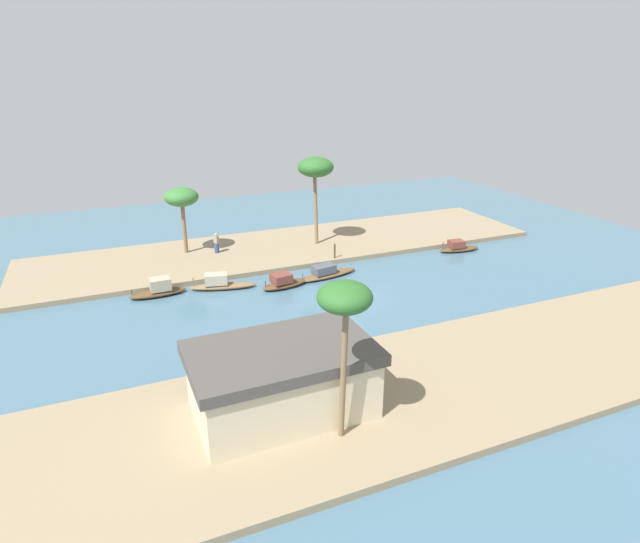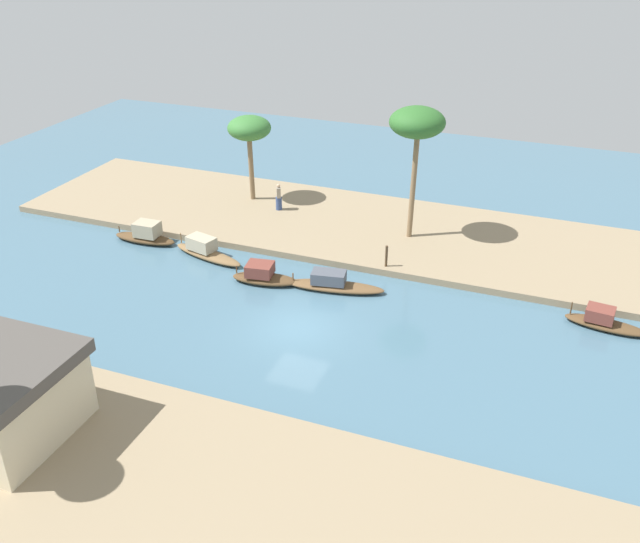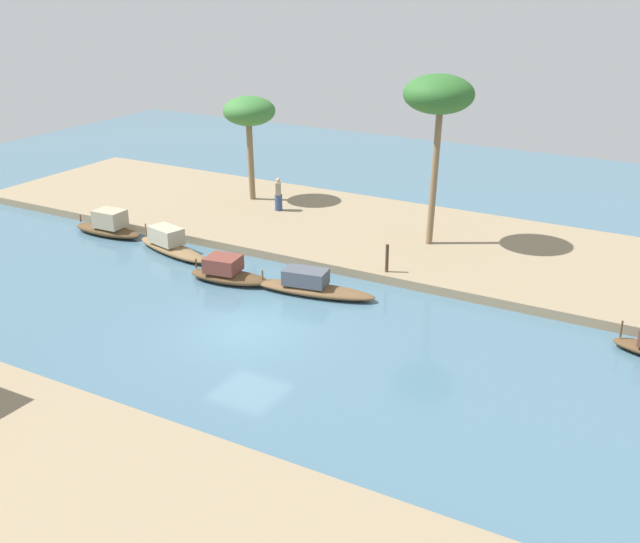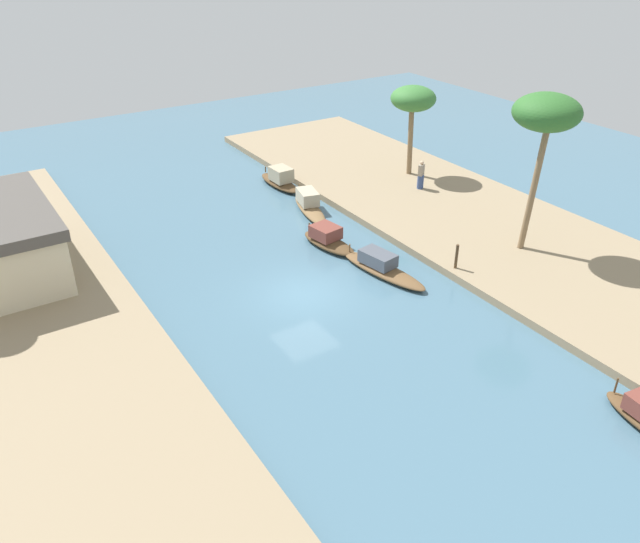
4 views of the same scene
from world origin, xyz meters
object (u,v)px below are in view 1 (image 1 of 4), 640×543
at_px(sampan_with_tall_canopy, 221,284).
at_px(mooring_post, 335,251).
at_px(sampan_open_hull, 159,290).
at_px(palm_tree_left_far, 181,198).
at_px(sampan_with_red_awning, 326,273).
at_px(sampan_foreground, 458,247).
at_px(riverside_building, 282,379).
at_px(sampan_near_left_bank, 283,282).
at_px(person_on_near_bank, 216,244).
at_px(palm_tree_left_near, 316,168).
at_px(palm_tree_right_tall, 345,302).

relative_size(sampan_with_tall_canopy, mooring_post, 4.01).
bearing_deg(sampan_with_tall_canopy, mooring_post, -155.13).
distance_m(sampan_open_hull, palm_tree_left_far, 9.42).
bearing_deg(palm_tree_left_far, sampan_with_red_awning, 135.08).
bearing_deg(sampan_foreground, sampan_open_hull, 6.01).
relative_size(sampan_with_tall_canopy, riverside_building, 0.59).
relative_size(sampan_near_left_bank, sampan_open_hull, 0.93).
bearing_deg(sampan_near_left_bank, person_on_near_bank, -79.90).
distance_m(sampan_with_tall_canopy, palm_tree_left_far, 9.35).
relative_size(sampan_open_hull, palm_tree_left_far, 0.71).
bearing_deg(palm_tree_left_near, palm_tree_right_tall, 69.78).
relative_size(palm_tree_left_near, palm_tree_right_tall, 1.08).
bearing_deg(sampan_with_red_awning, palm_tree_right_tall, 58.29).
distance_m(palm_tree_left_near, palm_tree_left_far, 11.41).
bearing_deg(riverside_building, sampan_open_hull, -78.59).
bearing_deg(person_on_near_bank, sampan_near_left_bank, 171.34).
xyz_separation_m(sampan_open_hull, sampan_with_red_awning, (-12.20, 1.39, -0.12)).
height_order(sampan_with_tall_canopy, person_on_near_bank, person_on_near_bank).
bearing_deg(sampan_with_red_awning, sampan_foreground, 174.96).
bearing_deg(person_on_near_bank, palm_tree_left_near, -122.21).
xyz_separation_m(sampan_open_hull, person_on_near_bank, (-5.59, -6.55, 0.65)).
bearing_deg(sampan_foreground, mooring_post, -2.08).
xyz_separation_m(sampan_near_left_bank, palm_tree_left_far, (5.30, -9.56, 4.65)).
bearing_deg(mooring_post, sampan_near_left_bank, 31.30).
xyz_separation_m(mooring_post, palm_tree_left_near, (-0.17, -4.41, 5.99)).
xyz_separation_m(sampan_foreground, palm_tree_left_far, (22.01, -7.82, 4.70)).
bearing_deg(palm_tree_left_far, palm_tree_left_near, 171.22).
bearing_deg(riverside_building, sampan_with_tall_canopy, -93.37).
xyz_separation_m(sampan_open_hull, sampan_with_tall_canopy, (-4.26, 0.49, -0.05)).
relative_size(sampan_near_left_bank, sampan_foreground, 0.95).
xyz_separation_m(sampan_near_left_bank, riverside_building, (5.08, 14.43, 1.59)).
bearing_deg(sampan_foreground, sampan_with_red_awning, 11.56).
xyz_separation_m(sampan_foreground, palm_tree_left_near, (10.90, -6.10, 6.61)).
distance_m(sampan_open_hull, person_on_near_bank, 8.64).
xyz_separation_m(sampan_with_tall_canopy, riverside_building, (0.81, 15.94, 1.58)).
distance_m(sampan_foreground, riverside_building, 27.19).
bearing_deg(sampan_with_tall_canopy, riverside_building, 100.97).
distance_m(sampan_with_tall_canopy, palm_tree_right_tall, 19.72).
xyz_separation_m(person_on_near_bank, palm_tree_left_near, (-8.75, 0.70, 5.85)).
xyz_separation_m(palm_tree_left_near, riverside_building, (10.89, 22.28, -4.97)).
distance_m(mooring_post, palm_tree_right_tall, 23.22).
bearing_deg(palm_tree_left_far, mooring_post, 150.75).
bearing_deg(sampan_near_left_bank, riverside_building, 61.76).
height_order(sampan_open_hull, person_on_near_bank, person_on_near_bank).
bearing_deg(mooring_post, sampan_foreground, 171.33).
height_order(sampan_near_left_bank, palm_tree_left_far, palm_tree_left_far).
bearing_deg(person_on_near_bank, riverside_building, 147.06).
height_order(sampan_open_hull, palm_tree_left_far, palm_tree_left_far).
relative_size(sampan_open_hull, sampan_foreground, 1.02).
xyz_separation_m(sampan_open_hull, riverside_building, (-3.45, 16.43, 1.53)).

